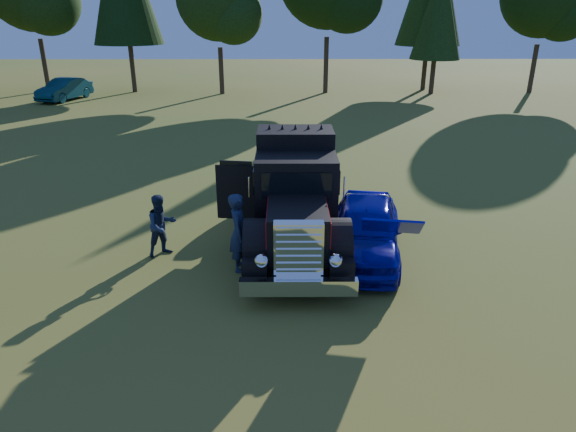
# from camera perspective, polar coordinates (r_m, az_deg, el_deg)

# --- Properties ---
(ground) EXTENTS (120.00, 120.00, 0.00)m
(ground) POSITION_cam_1_polar(r_m,az_deg,el_deg) (12.38, -4.17, -7.02)
(ground) COLOR #395A1A
(ground) RESTS_ON ground
(diamond_t_truck) EXTENTS (3.37, 7.16, 3.00)m
(diamond_t_truck) POSITION_cam_1_polar(r_m,az_deg,el_deg) (13.64, 0.83, 1.76)
(diamond_t_truck) COLOR black
(diamond_t_truck) RESTS_ON ground
(hotrod_coupe) EXTENTS (2.51, 4.65, 1.89)m
(hotrod_coupe) POSITION_cam_1_polar(r_m,az_deg,el_deg) (13.30, 8.61, -1.46)
(hotrod_coupe) COLOR #071999
(hotrod_coupe) RESTS_ON ground
(spectator_near) EXTENTS (0.49, 0.73, 1.97)m
(spectator_near) POSITION_cam_1_polar(r_m,az_deg,el_deg) (12.46, -5.47, -1.82)
(spectator_near) COLOR #1D2745
(spectator_near) RESTS_ON ground
(spectator_far) EXTENTS (1.02, 0.99, 1.65)m
(spectator_far) POSITION_cam_1_polar(r_m,az_deg,el_deg) (13.61, -13.87, -1.02)
(spectator_far) COLOR #1F2A49
(spectator_far) RESTS_ON ground
(distant_teal_car) EXTENTS (2.77, 4.84, 1.51)m
(distant_teal_car) POSITION_cam_1_polar(r_m,az_deg,el_deg) (40.87, -23.58, 12.78)
(distant_teal_car) COLOR #093A37
(distant_teal_car) RESTS_ON ground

